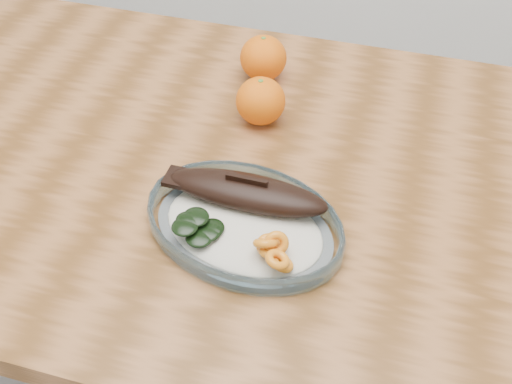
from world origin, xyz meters
TOP-DOWN VIEW (x-y plane):
  - dining_table at (0.00, 0.00)m, footprint 1.20×0.80m
  - plated_meal at (0.10, -0.13)m, footprint 0.62×0.62m
  - orange_left at (0.02, 0.24)m, footprint 0.08×0.08m
  - orange_right at (0.05, 0.12)m, footprint 0.08×0.08m

SIDE VIEW (x-z plane):
  - dining_table at x=0.00m, z-range 0.28..1.03m
  - plated_meal at x=0.10m, z-range 0.73..0.81m
  - orange_right at x=0.05m, z-range 0.75..0.83m
  - orange_left at x=0.02m, z-range 0.75..0.83m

